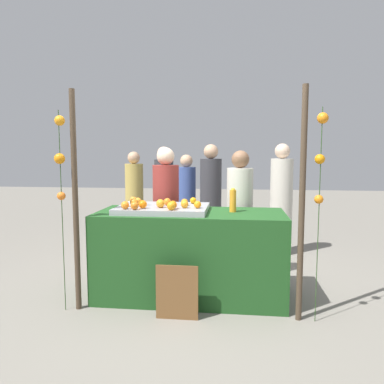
{
  "coord_description": "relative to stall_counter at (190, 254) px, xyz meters",
  "views": [
    {
      "loc": [
        0.48,
        -3.96,
        1.59
      ],
      "look_at": [
        0.0,
        0.15,
        1.14
      ],
      "focal_mm": 34.99,
      "sensor_mm": 36.0,
      "label": 1
    }
  ],
  "objects": [
    {
      "name": "orange_0",
      "position": [
        -0.26,
        0.05,
        0.57
      ],
      "size": [
        0.08,
        0.08,
        0.08
      ],
      "primitive_type": "sphere",
      "color": "orange",
      "rests_on": "orange_tray"
    },
    {
      "name": "orange_1",
      "position": [
        -0.6,
        0.07,
        0.57
      ],
      "size": [
        0.08,
        0.08,
        0.08
      ],
      "primitive_type": "sphere",
      "color": "orange",
      "rests_on": "orange_tray"
    },
    {
      "name": "orange_8",
      "position": [
        -0.07,
        0.03,
        0.57
      ],
      "size": [
        0.08,
        0.08,
        0.08
      ],
      "primitive_type": "sphere",
      "color": "orange",
      "rests_on": "orange_tray"
    },
    {
      "name": "orange_5",
      "position": [
        0.01,
        0.22,
        0.57
      ],
      "size": [
        0.07,
        0.07,
        0.07
      ],
      "primitive_type": "sphere",
      "color": "orange",
      "rests_on": "orange_tray"
    },
    {
      "name": "orange_13",
      "position": [
        -0.53,
        -0.3,
        0.57
      ],
      "size": [
        0.08,
        0.08,
        0.08
      ],
      "primitive_type": "sphere",
      "color": "orange",
      "rests_on": "orange_tray"
    },
    {
      "name": "vendor_right",
      "position": [
        0.54,
        0.66,
        0.28
      ],
      "size": [
        0.32,
        0.32,
        1.6
      ],
      "color": "beige",
      "rests_on": "ground_plane"
    },
    {
      "name": "orange_11",
      "position": [
        -0.67,
        0.15,
        0.57
      ],
      "size": [
        0.08,
        0.08,
        0.08
      ],
      "primitive_type": "sphere",
      "color": "orange",
      "rests_on": "orange_tray"
    },
    {
      "name": "orange_7",
      "position": [
        -0.3,
        -0.13,
        0.58
      ],
      "size": [
        0.09,
        0.09,
        0.09
      ],
      "primitive_type": "sphere",
      "color": "orange",
      "rests_on": "orange_tray"
    },
    {
      "name": "crowd_person_2",
      "position": [
        0.09,
        1.98,
        0.32
      ],
      "size": [
        0.34,
        0.34,
        1.71
      ],
      "color": "#333338",
      "rests_on": "ground_plane"
    },
    {
      "name": "orange_10",
      "position": [
        -0.05,
        -0.13,
        0.57
      ],
      "size": [
        0.08,
        0.08,
        0.08
      ],
      "primitive_type": "sphere",
      "color": "orange",
      "rests_on": "orange_tray"
    },
    {
      "name": "orange_12",
      "position": [
        0.09,
        -0.13,
        0.57
      ],
      "size": [
        0.08,
        0.08,
        0.08
      ],
      "primitive_type": "sphere",
      "color": "orange",
      "rests_on": "orange_tray"
    },
    {
      "name": "vendor_left",
      "position": [
        -0.39,
        0.66,
        0.29
      ],
      "size": [
        0.33,
        0.33,
        1.64
      ],
      "color": "maroon",
      "rests_on": "ground_plane"
    },
    {
      "name": "garland_strand_left",
      "position": [
        -1.21,
        -0.5,
        1.08
      ],
      "size": [
        0.11,
        0.12,
        1.98
      ],
      "color": "#2D4C23",
      "rests_on": "ground_plane"
    },
    {
      "name": "crowd_person_3",
      "position": [
        1.19,
        1.91,
        0.33
      ],
      "size": [
        0.34,
        0.34,
        1.71
      ],
      "color": "beige",
      "rests_on": "ground_plane"
    },
    {
      "name": "orange_6",
      "position": [
        -0.16,
        -0.2,
        0.57
      ],
      "size": [
        0.09,
        0.09,
        0.09
      ],
      "primitive_type": "sphere",
      "color": "orange",
      "rests_on": "orange_tray"
    },
    {
      "name": "orange_2",
      "position": [
        -0.16,
        -0.29,
        0.57
      ],
      "size": [
        0.09,
        0.09,
        0.09
      ],
      "primitive_type": "sphere",
      "color": "orange",
      "rests_on": "orange_tray"
    },
    {
      "name": "juice_bottle",
      "position": [
        0.45,
        0.05,
        0.59
      ],
      "size": [
        0.07,
        0.07,
        0.26
      ],
      "color": "orange",
      "rests_on": "stall_counter"
    },
    {
      "name": "canopy_post_right",
      "position": [
        1.09,
        -0.46,
        0.62
      ],
      "size": [
        0.06,
        0.06,
        2.19
      ],
      "primitive_type": "cylinder",
      "color": "#473828",
      "rests_on": "ground_plane"
    },
    {
      "name": "chalkboard_sign",
      "position": [
        -0.06,
        -0.58,
        -0.21
      ],
      "size": [
        0.4,
        0.03,
        0.54
      ],
      "color": "brown",
      "rests_on": "ground_plane"
    },
    {
      "name": "canopy_post_left",
      "position": [
        -1.09,
        -0.46,
        0.62
      ],
      "size": [
        0.06,
        0.06,
        2.19
      ],
      "primitive_type": "cylinder",
      "color": "#473828",
      "rests_on": "ground_plane"
    },
    {
      "name": "orange_9",
      "position": [
        -0.47,
        -0.2,
        0.57
      ],
      "size": [
        0.09,
        0.09,
        0.09
      ],
      "primitive_type": "sphere",
      "color": "orange",
      "rests_on": "orange_tray"
    },
    {
      "name": "crowd_person_0",
      "position": [
        -1.3,
        2.48,
        0.27
      ],
      "size": [
        0.32,
        0.32,
        1.59
      ],
      "color": "tan",
      "rests_on": "ground_plane"
    },
    {
      "name": "ground_plane",
      "position": [
        0.0,
        0.0,
        -0.47
      ],
      "size": [
        24.0,
        24.0,
        0.0
      ],
      "primitive_type": "plane",
      "color": "gray"
    },
    {
      "name": "orange_tray",
      "position": [
        -0.3,
        -0.0,
        0.5
      ],
      "size": [
        0.97,
        0.7,
        0.06
      ],
      "primitive_type": "cube",
      "color": "#9EA0A5",
      "rests_on": "stall_counter"
    },
    {
      "name": "orange_4",
      "position": [
        -0.64,
        -0.27,
        0.57
      ],
      "size": [
        0.08,
        0.08,
        0.08
      ],
      "primitive_type": "sphere",
      "color": "orange",
      "rests_on": "orange_tray"
    },
    {
      "name": "crowd_person_4",
      "position": [
        -0.33,
        2.18,
        0.25
      ],
      "size": [
        0.31,
        0.31,
        1.54
      ],
      "color": "#384C8C",
      "rests_on": "ground_plane"
    },
    {
      "name": "crowd_person_1",
      "position": [
        -0.78,
        2.56,
        0.31
      ],
      "size": [
        0.34,
        0.34,
        1.68
      ],
      "color": "#333338",
      "rests_on": "ground_plane"
    },
    {
      "name": "orange_3",
      "position": [
        -0.6,
        -0.07,
        0.57
      ],
      "size": [
        0.09,
        0.09,
        0.09
      ],
      "primitive_type": "sphere",
      "color": "orange",
      "rests_on": "orange_tray"
    },
    {
      "name": "garland_strand_right",
      "position": [
        1.24,
        -0.47,
        1.09
      ],
      "size": [
        0.11,
        0.1,
        1.98
      ],
      "color": "#2D4C23",
      "rests_on": "ground_plane"
    },
    {
      "name": "stall_counter",
      "position": [
        0.0,
        0.0,
        0.0
      ],
      "size": [
        2.02,
        0.84,
        0.94
      ],
      "primitive_type": "cube",
      "color": "#1E4C1E",
      "rests_on": "ground_plane"
    }
  ]
}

